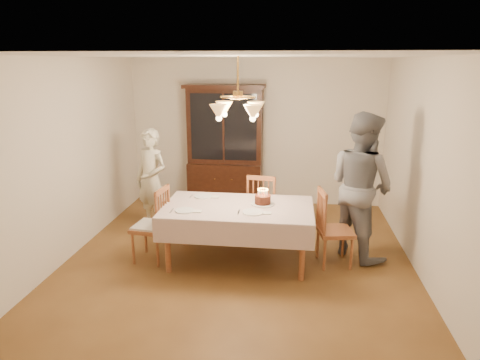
# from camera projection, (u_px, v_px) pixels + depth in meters

# --- Properties ---
(ground) EXTENTS (5.00, 5.00, 0.00)m
(ground) POSITION_uv_depth(u_px,v_px,m) (238.00, 260.00, 5.65)
(ground) COLOR brown
(ground) RESTS_ON ground
(room_shell) EXTENTS (5.00, 5.00, 5.00)m
(room_shell) POSITION_uv_depth(u_px,v_px,m) (238.00, 143.00, 5.22)
(room_shell) COLOR white
(room_shell) RESTS_ON ground
(dining_table) EXTENTS (1.90, 1.10, 0.76)m
(dining_table) POSITION_uv_depth(u_px,v_px,m) (238.00, 212.00, 5.46)
(dining_table) COLOR brown
(dining_table) RESTS_ON ground
(china_hutch) EXTENTS (1.38, 0.54, 2.16)m
(china_hutch) POSITION_uv_depth(u_px,v_px,m) (225.00, 149.00, 7.59)
(china_hutch) COLOR black
(china_hutch) RESTS_ON ground
(chair_far_side) EXTENTS (0.50, 0.48, 1.00)m
(chair_far_side) POSITION_uv_depth(u_px,v_px,m) (263.00, 210.00, 6.26)
(chair_far_side) COLOR brown
(chair_far_side) RESTS_ON ground
(chair_left_end) EXTENTS (0.47, 0.49, 1.00)m
(chair_left_end) POSITION_uv_depth(u_px,v_px,m) (151.00, 227.00, 5.56)
(chair_left_end) COLOR brown
(chair_left_end) RESTS_ON ground
(chair_right_end) EXTENTS (0.49, 0.51, 1.00)m
(chair_right_end) POSITION_uv_depth(u_px,v_px,m) (334.00, 232.00, 5.44)
(chair_right_end) COLOR brown
(chair_right_end) RESTS_ON ground
(elderly_woman) EXTENTS (0.68, 0.58, 1.57)m
(elderly_woman) POSITION_uv_depth(u_px,v_px,m) (151.00, 180.00, 6.54)
(elderly_woman) COLOR beige
(elderly_woman) RESTS_ON ground
(adult_in_grey) EXTENTS (1.16, 1.19, 1.93)m
(adult_in_grey) POSITION_uv_depth(u_px,v_px,m) (361.00, 186.00, 5.60)
(adult_in_grey) COLOR slate
(adult_in_grey) RESTS_ON ground
(birthday_cake) EXTENTS (0.30, 0.30, 0.21)m
(birthday_cake) POSITION_uv_depth(u_px,v_px,m) (263.00, 200.00, 5.50)
(birthday_cake) COLOR white
(birthday_cake) RESTS_ON dining_table
(place_setting_near_left) EXTENTS (0.38, 0.24, 0.02)m
(place_setting_near_left) POSITION_uv_depth(u_px,v_px,m) (186.00, 211.00, 5.26)
(place_setting_near_left) COLOR white
(place_setting_near_left) RESTS_ON dining_table
(place_setting_near_right) EXTENTS (0.40, 0.26, 0.02)m
(place_setting_near_right) POSITION_uv_depth(u_px,v_px,m) (254.00, 212.00, 5.20)
(place_setting_near_right) COLOR white
(place_setting_near_right) RESTS_ON dining_table
(place_setting_far_left) EXTENTS (0.39, 0.24, 0.02)m
(place_setting_far_left) POSITION_uv_depth(u_px,v_px,m) (204.00, 196.00, 5.82)
(place_setting_far_left) COLOR white
(place_setting_far_left) RESTS_ON dining_table
(chandelier) EXTENTS (0.62, 0.62, 0.73)m
(chandelier) POSITION_uv_depth(u_px,v_px,m) (238.00, 110.00, 5.12)
(chandelier) COLOR #BF8C3F
(chandelier) RESTS_ON ground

